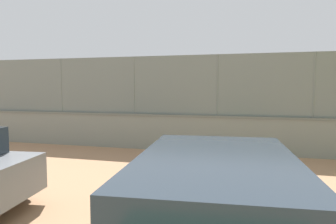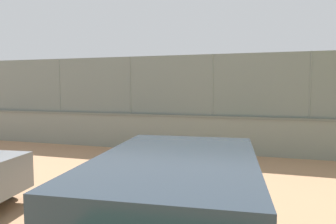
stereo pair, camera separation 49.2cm
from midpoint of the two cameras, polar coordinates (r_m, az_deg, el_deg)
name	(u,v)px [view 2 (the right image)]	position (r m, az deg, el deg)	size (l,w,h in m)	color
ground_plane	(234,121)	(21.20, 12.88, -1.74)	(260.00, 260.00, 0.00)	tan
perimeter_wall	(170,132)	(11.21, 1.64, -3.81)	(28.73, 0.85, 1.33)	gray
fence_panel_on_wall	(170,85)	(11.08, 1.66, 5.07)	(28.22, 0.60, 2.15)	slate
player_foreground_swinging	(174,106)	(23.46, 1.67, 1.08)	(1.20, 0.68, 1.46)	black
player_near_wall_returning	(175,116)	(15.69, 2.26, -0.74)	(0.69, 0.91, 1.46)	navy
sports_ball	(166,119)	(21.63, 0.24, -1.33)	(0.12, 0.12, 0.12)	yellow
spare_ball_by_wall	(30,137)	(15.21, -23.72, -4.25)	(0.14, 0.14, 0.14)	yellow
courtside_bench	(303,136)	(12.74, 25.10, -4.18)	(1.61, 0.41, 0.87)	#4C6B4C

